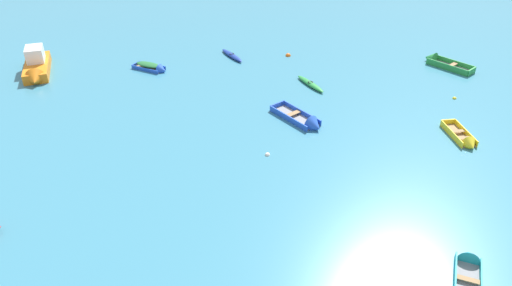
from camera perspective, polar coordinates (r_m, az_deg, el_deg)
The scene contains 11 objects.
rowboat_blue_outer_right at distance 38.69m, azimuth -12.41°, elevation 9.00°, with size 3.15×2.07×0.95m.
motor_launch_orange_back_row_left at distance 40.87m, azimuth -25.27°, elevation 8.44°, with size 3.60×5.84×2.20m.
kayak_green_near_camera at distance 35.48m, azimuth 6.66°, elevation 7.21°, with size 2.20×3.04×0.31m.
rowboat_yellow_near_right at distance 30.89m, azimuth 24.14°, elevation 0.33°, with size 1.56×3.33×0.91m.
kayak_deep_blue_far_right at distance 40.48m, azimuth -2.97°, elevation 10.65°, with size 2.32×3.00×0.31m.
rowboat_blue_midfield_left at distance 30.20m, azimuth 6.21°, elevation 2.52°, with size 3.67×3.88×1.17m.
rowboat_green_distant_center at distance 41.75m, azimuth 21.47°, elevation 9.21°, with size 3.77×3.71×1.18m.
rowboat_turquoise_back_row_right at distance 22.30m, azimuth 24.49°, elevation -13.54°, with size 1.81×3.00×0.95m.
mooring_buoy_trailing at distance 40.82m, azimuth 3.94°, elevation 10.58°, with size 0.46×0.46×0.46m, color orange.
mooring_buoy_between_boats_left at distance 36.24m, azimuth 23.08°, elevation 5.01°, with size 0.29×0.29×0.29m, color yellow.
mooring_buoy_near_foreground at distance 27.15m, azimuth 1.41°, elevation -1.47°, with size 0.30×0.30×0.30m, color silver.
Camera 1 is at (1.52, -0.07, 15.14)m, focal length 32.72 mm.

